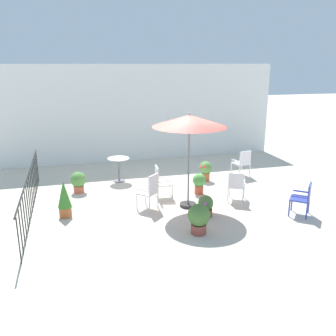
# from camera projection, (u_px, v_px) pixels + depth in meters

# --- Properties ---
(ground_plane) EXTENTS (60.00, 60.00, 0.00)m
(ground_plane) POSITION_uv_depth(u_px,v_px,m) (167.00, 199.00, 10.23)
(ground_plane) COLOR beige
(villa_facade) EXTENTS (11.12, 0.30, 3.65)m
(villa_facade) POSITION_uv_depth(u_px,v_px,m) (136.00, 113.00, 13.96)
(villa_facade) COLOR white
(villa_facade) RESTS_ON ground
(terrace_railing) EXTENTS (0.03, 5.54, 1.01)m
(terrace_railing) POSITION_uv_depth(u_px,v_px,m) (30.00, 187.00, 9.13)
(terrace_railing) COLOR black
(terrace_railing) RESTS_ON ground
(patio_umbrella_0) EXTENTS (1.88, 1.88, 2.50)m
(patio_umbrella_0) POSITION_uv_depth(u_px,v_px,m) (189.00, 122.00, 9.08)
(patio_umbrella_0) COLOR #2D2D2D
(patio_umbrella_0) RESTS_ON ground
(cafe_table_0) EXTENTS (0.69, 0.69, 0.77)m
(cafe_table_0) POSITION_uv_depth(u_px,v_px,m) (119.00, 165.00, 11.61)
(cafe_table_0) COLOR silver
(cafe_table_0) RESTS_ON ground
(patio_chair_0) EXTENTS (0.63, 0.64, 0.84)m
(patio_chair_0) POSITION_uv_depth(u_px,v_px,m) (236.00, 184.00, 9.94)
(patio_chair_0) COLOR white
(patio_chair_0) RESTS_ON ground
(patio_chair_1) EXTENTS (0.49, 0.49, 0.92)m
(patio_chair_1) POSITION_uv_depth(u_px,v_px,m) (161.00, 180.00, 10.17)
(patio_chair_1) COLOR white
(patio_chair_1) RESTS_ON ground
(patio_chair_2) EXTENTS (0.57, 0.56, 0.89)m
(patio_chair_2) POSITION_uv_depth(u_px,v_px,m) (243.00, 162.00, 12.12)
(patio_chair_2) COLOR white
(patio_chair_2) RESTS_ON ground
(patio_chair_3) EXTENTS (0.61, 0.61, 0.96)m
(patio_chair_3) POSITION_uv_depth(u_px,v_px,m) (150.00, 190.00, 9.35)
(patio_chair_3) COLOR white
(patio_chair_3) RESTS_ON ground
(patio_chair_4) EXTENTS (0.65, 0.65, 0.84)m
(patio_chair_4) POSITION_uv_depth(u_px,v_px,m) (303.00, 197.00, 8.99)
(patio_chair_4) COLOR #3744A2
(patio_chair_4) RESTS_ON ground
(potted_plant_0) EXTENTS (0.34, 0.34, 0.93)m
(potted_plant_0) POSITION_uv_depth(u_px,v_px,m) (64.00, 198.00, 8.90)
(potted_plant_0) COLOR #AF5B32
(potted_plant_0) RESTS_ON ground
(potted_plant_1) EXTENTS (0.43, 0.41, 0.65)m
(potted_plant_1) POSITION_uv_depth(u_px,v_px,m) (206.00, 170.00, 11.69)
(potted_plant_1) COLOR #BF5B38
(potted_plant_1) RESTS_ON ground
(potted_plant_2) EXTENTS (0.39, 0.39, 0.61)m
(potted_plant_2) POSITION_uv_depth(u_px,v_px,m) (199.00, 182.00, 10.54)
(potted_plant_2) COLOR #BF5137
(potted_plant_2) RESTS_ON ground
(potted_plant_3) EXTENTS (0.46, 0.46, 0.63)m
(potted_plant_3) POSITION_uv_depth(u_px,v_px,m) (78.00, 181.00, 10.64)
(potted_plant_3) COLOR #D06146
(potted_plant_3) RESTS_ON ground
(potted_plant_4) EXTENTS (0.38, 0.38, 0.54)m
(potted_plant_4) POSITION_uv_depth(u_px,v_px,m) (206.00, 206.00, 8.99)
(potted_plant_4) COLOR brown
(potted_plant_4) RESTS_ON ground
(potted_plant_5) EXTENTS (0.51, 0.51, 0.70)m
(potted_plant_5) POSITION_uv_depth(u_px,v_px,m) (199.00, 217.00, 8.05)
(potted_plant_5) COLOR brown
(potted_plant_5) RESTS_ON ground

